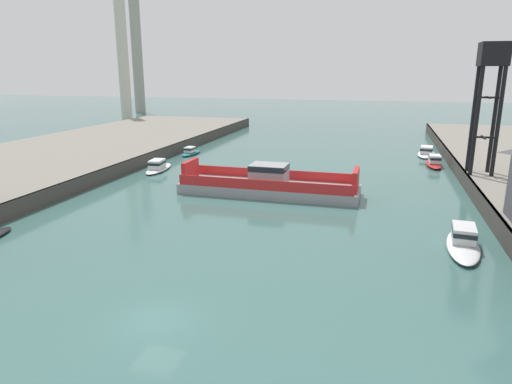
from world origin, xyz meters
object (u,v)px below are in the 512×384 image
moored_boat_far_left (463,241)px  crane_tower (491,76)px  moored_boat_near_right (426,152)px  moored_boat_far_right (434,162)px  chain_ferry (269,185)px  moored_boat_mid_right (191,152)px  moored_boat_mid_left (158,166)px  smokestack_distant_b (123,52)px  smokestack_distant_a (137,51)px

moored_boat_far_left → crane_tower: 24.26m
moored_boat_near_right → moored_boat_far_right: size_ratio=1.21×
chain_ferry → moored_boat_mid_right: (-18.21, 20.49, -0.55)m
moored_boat_mid_right → crane_tower: crane_tower is taller
moored_boat_near_right → crane_tower: (3.93, -21.15, 12.17)m
moored_boat_far_left → moored_boat_far_right: 32.82m
moored_boat_mid_left → moored_boat_near_right: bearing=31.1°
chain_ferry → moored_boat_far_left: (18.29, -11.76, -0.41)m
moored_boat_mid_left → moored_boat_mid_right: 12.64m
moored_boat_near_right → smokestack_distant_b: (-73.23, 32.06, 17.48)m
moored_boat_near_right → smokestack_distant_b: 81.82m
moored_boat_mid_right → moored_boat_far_left: (36.50, -32.25, 0.14)m
smokestack_distant_b → crane_tower: bearing=-34.6°
moored_boat_far_right → smokestack_distant_b: (-73.57, 40.92, 17.43)m
chain_ferry → smokestack_distant_b: 84.17m
moored_boat_far_right → moored_boat_near_right: bearing=92.2°
moored_boat_far_right → chain_ferry: bearing=-132.4°
moored_boat_near_right → smokestack_distant_a: (-84.64, 59.62, 18.86)m
smokestack_distant_b → moored_boat_mid_right: bearing=-48.9°
smokestack_distant_b → smokestack_distant_a: bearing=112.5°
moored_boat_near_right → moored_boat_mid_right: bearing=-165.7°
crane_tower → moored_boat_mid_right: bearing=164.1°
crane_tower → moored_boat_far_left: bearing=-102.4°
moored_boat_near_right → chain_ferry: bearing=-122.2°
moored_boat_near_right → crane_tower: bearing=-79.5°
moored_boat_near_right → crane_tower: crane_tower is taller
moored_boat_mid_left → moored_boat_far_left: 40.92m
chain_ferry → moored_boat_far_left: size_ratio=2.45×
moored_boat_mid_right → moored_boat_far_left: size_ratio=0.71×
moored_boat_far_right → crane_tower: bearing=-73.7°
moored_boat_near_right → moored_boat_far_left: size_ratio=1.06×
moored_boat_mid_right → crane_tower: 44.38m
smokestack_distant_b → chain_ferry: bearing=-48.8°
moored_boat_mid_left → moored_boat_mid_right: moored_boat_mid_left is taller
moored_boat_mid_right → smokestack_distant_b: bearing=131.1°
moored_boat_near_right → moored_boat_mid_left: (-36.49, -22.05, 0.01)m
chain_ferry → moored_boat_near_right: chain_ferry is taller
moored_boat_near_right → moored_boat_far_right: bearing=-87.8°
crane_tower → smokestack_distant_a: 120.05m
moored_boat_mid_left → crane_tower: crane_tower is taller
moored_boat_far_right → moored_boat_mid_left: bearing=-160.3°
moored_boat_mid_left → moored_boat_far_left: moored_boat_far_left is taller
chain_ferry → moored_boat_far_right: chain_ferry is taller
chain_ferry → smokestack_distant_b: bearing=131.2°
moored_boat_far_right → crane_tower: size_ratio=0.49×
chain_ferry → smokestack_distant_a: size_ratio=0.54×
crane_tower → smokestack_distant_b: 93.87m
moored_boat_mid_right → smokestack_distant_b: (-36.14, 41.48, 17.57)m
moored_boat_mid_right → smokestack_distant_b: 57.76m
moored_boat_far_left → chain_ferry: bearing=147.3°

